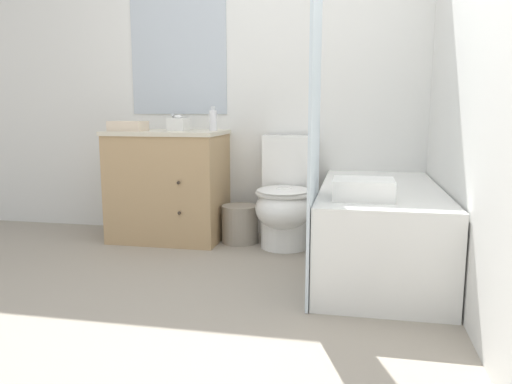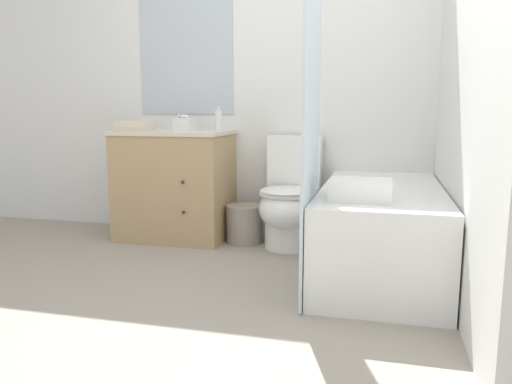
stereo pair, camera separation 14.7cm
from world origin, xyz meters
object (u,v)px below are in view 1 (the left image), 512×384
object	(u,v)px
wastebasket	(240,224)
bath_towel_folded	(363,189)
bathtub	(379,228)
soap_dispenser	(213,120)
tissue_box	(178,124)
hand_towel_folded	(128,126)
toilet	(285,200)
vanity_cabinet	(169,184)
sink_faucet	(176,125)

from	to	relation	value
wastebasket	bath_towel_folded	world-z (taller)	bath_towel_folded
bathtub	soap_dispenser	xyz separation A→B (m)	(-1.20, 0.53, 0.64)
bathtub	tissue_box	xyz separation A→B (m)	(-1.46, 0.50, 0.61)
bathtub	hand_towel_folded	xyz separation A→B (m)	(-1.79, 0.34, 0.60)
soap_dispenser	hand_towel_folded	xyz separation A→B (m)	(-0.59, -0.19, -0.04)
soap_dispenser	toilet	bearing A→B (deg)	-11.40
toilet	tissue_box	size ratio (longest dim) A/B	5.38
hand_towel_folded	vanity_cabinet	bearing A→B (deg)	27.37
toilet	hand_towel_folded	bearing A→B (deg)	-176.35
sink_faucet	tissue_box	size ratio (longest dim) A/B	0.97
tissue_box	hand_towel_folded	world-z (taller)	tissue_box
wastebasket	tissue_box	size ratio (longest dim) A/B	1.90
vanity_cabinet	toilet	world-z (taller)	vanity_cabinet
vanity_cabinet	wastebasket	world-z (taller)	vanity_cabinet
soap_dispenser	vanity_cabinet	bearing A→B (deg)	-170.54
sink_faucet	bath_towel_folded	size ratio (longest dim) A/B	0.46
bathtub	tissue_box	size ratio (longest dim) A/B	10.30
wastebasket	bath_towel_folded	bearing A→B (deg)	-46.42
sink_faucet	hand_towel_folded	distance (m)	0.41
vanity_cabinet	soap_dispenser	distance (m)	0.59
bath_towel_folded	hand_towel_folded	bearing A→B (deg)	154.42
wastebasket	hand_towel_folded	size ratio (longest dim) A/B	1.11
soap_dispenser	bath_towel_folded	xyz separation A→B (m)	(1.09, -0.99, -0.33)
vanity_cabinet	wastebasket	xyz separation A→B (m)	(0.55, -0.02, -0.28)
vanity_cabinet	soap_dispenser	size ratio (longest dim) A/B	4.67
hand_towel_folded	wastebasket	bearing A→B (deg)	8.05
sink_faucet	bathtub	distance (m)	1.78
vanity_cabinet	tissue_box	bearing A→B (deg)	17.23
hand_towel_folded	tissue_box	bearing A→B (deg)	25.14
bath_towel_folded	soap_dispenser	bearing A→B (deg)	137.75
wastebasket	soap_dispenser	bearing A→B (deg)	161.50
vanity_cabinet	bath_towel_folded	distance (m)	1.71
tissue_box	toilet	bearing A→B (deg)	-5.61
vanity_cabinet	bathtub	xyz separation A→B (m)	(1.53, -0.47, -0.16)
bathtub	bath_towel_folded	distance (m)	0.56
hand_towel_folded	bath_towel_folded	distance (m)	1.88
bathtub	tissue_box	bearing A→B (deg)	161.11
sink_faucet	wastebasket	xyz separation A→B (m)	(0.55, -0.21, -0.72)
vanity_cabinet	toilet	distance (m)	0.90
wastebasket	hand_towel_folded	world-z (taller)	hand_towel_folded
bathtub	sink_faucet	bearing A→B (deg)	156.50
toilet	wastebasket	bearing A→B (deg)	173.28
vanity_cabinet	sink_faucet	xyz separation A→B (m)	(-0.00, 0.19, 0.44)
wastebasket	toilet	bearing A→B (deg)	-6.72
soap_dispenser	hand_towel_folded	world-z (taller)	soap_dispenser
tissue_box	soap_dispenser	bearing A→B (deg)	7.09
sink_faucet	bathtub	xyz separation A→B (m)	(1.53, -0.67, -0.59)
bathtub	bath_towel_folded	bearing A→B (deg)	-103.26
bath_towel_folded	sink_faucet	bearing A→B (deg)	141.72
toilet	soap_dispenser	world-z (taller)	soap_dispenser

